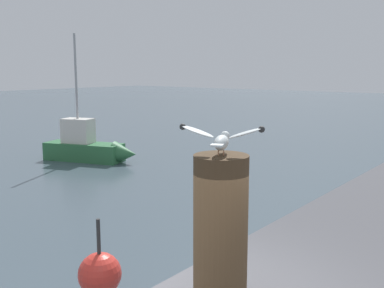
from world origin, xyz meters
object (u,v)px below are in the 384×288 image
Objects in this scene: boat_green at (91,147)px; mooring_post at (220,232)px; seagull at (222,138)px; channel_buoy at (100,282)px.

mooring_post is at bearing -125.37° from boat_green.
seagull is (0.00, 0.00, 0.65)m from mooring_post.
mooring_post is at bearing -156.44° from seagull.
boat_green reaches higher than channel_buoy.
mooring_post is 13.35m from boat_green.
mooring_post is 0.24× the size of boat_green.
boat_green is at bearing 54.64° from seagull.
boat_green is 3.34× the size of channel_buoy.
channel_buoy is at bearing -128.74° from boat_green.
boat_green reaches higher than seagull.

